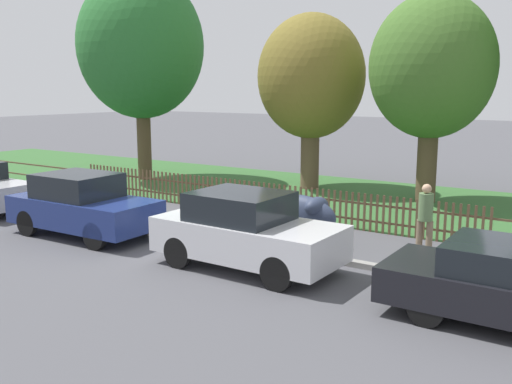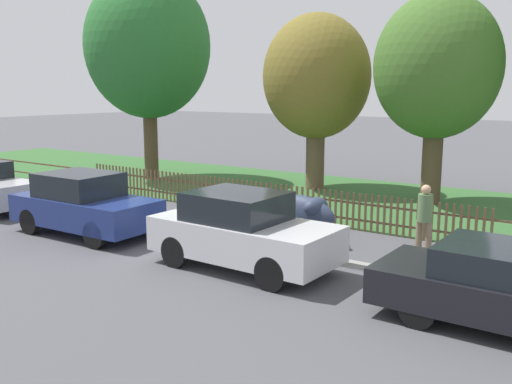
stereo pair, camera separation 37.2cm
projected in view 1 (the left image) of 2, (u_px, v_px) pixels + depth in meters
The scene contains 11 objects.
ground_plane at pixel (179, 235), 14.13m from camera, with size 120.00×120.00×0.00m, color #4C4C51.
kerb_stone at pixel (182, 232), 14.20m from camera, with size 42.66×0.20×0.12m, color gray.
grass_strip at pixel (311, 193), 19.78m from camera, with size 42.66×7.87×0.01m, color #33602D.
park_fence at pixel (247, 197), 16.49m from camera, with size 42.66×0.05×0.98m.
parked_car_navy_estate at pixel (82, 205), 14.01m from camera, with size 3.88×1.80×1.54m.
parked_car_red_compact at pixel (246, 231), 11.43m from camera, with size 3.84×1.76×1.55m.
covered_motorcycle at pixel (302, 214), 13.42m from camera, with size 2.01×0.80×1.13m.
tree_nearest_kerb at pixel (141, 46), 22.05m from camera, with size 4.88×4.88×8.04m.
tree_behind_motorcycle at pixel (311, 78), 20.18m from camera, with size 3.82×3.82×6.21m.
tree_mid_park at pixel (432, 68), 17.54m from camera, with size 3.85×3.85×6.48m.
pedestrian_near_fence at pixel (425, 215), 12.38m from camera, with size 0.36×0.34×1.56m.
Camera 1 is at (9.18, -10.36, 3.58)m, focal length 40.00 mm.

